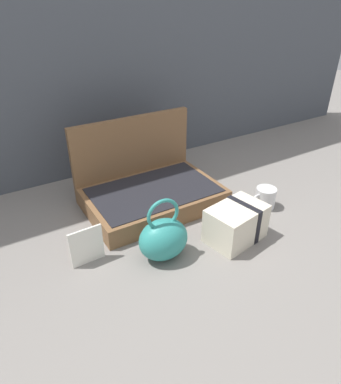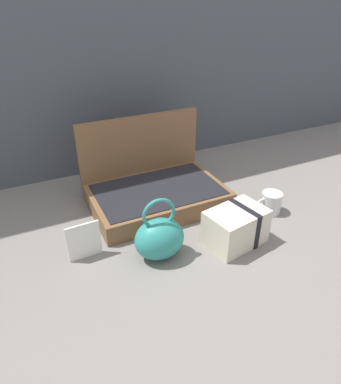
% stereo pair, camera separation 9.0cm
% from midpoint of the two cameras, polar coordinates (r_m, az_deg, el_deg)
% --- Properties ---
extents(ground_plane, '(6.00, 6.00, 0.00)m').
position_cam_midpoint_polar(ground_plane, '(1.21, 0.51, -6.39)').
color(ground_plane, slate).
extents(open_suitcase, '(0.50, 0.35, 0.31)m').
position_cam_midpoint_polar(open_suitcase, '(1.34, -0.91, 0.86)').
color(open_suitcase, brown).
rests_on(open_suitcase, ground_plane).
extents(teal_pouch_handbag, '(0.16, 0.13, 0.21)m').
position_cam_midpoint_polar(teal_pouch_handbag, '(1.06, 0.59, -7.65)').
color(teal_pouch_handbag, teal).
rests_on(teal_pouch_handbag, ground_plane).
extents(cream_toiletry_bag, '(0.21, 0.16, 0.13)m').
position_cam_midpoint_polar(cream_toiletry_bag, '(1.16, 13.03, -5.67)').
color(cream_toiletry_bag, beige).
rests_on(cream_toiletry_bag, ground_plane).
extents(coffee_mug, '(0.11, 0.08, 0.08)m').
position_cam_midpoint_polar(coffee_mug, '(1.35, 18.04, -1.75)').
color(coffee_mug, silver).
rests_on(coffee_mug, ground_plane).
extents(info_card_left, '(0.10, 0.01, 0.12)m').
position_cam_midpoint_polar(info_card_left, '(1.09, -11.83, -8.03)').
color(info_card_left, white).
rests_on(info_card_left, ground_plane).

